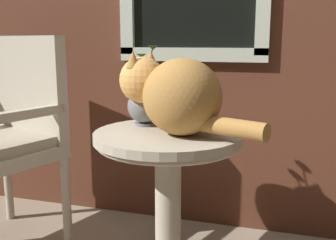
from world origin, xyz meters
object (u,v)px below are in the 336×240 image
wicker_chair (0,131)px  cat (175,94)px  pewter_vase_with_ivy (144,102)px  wicker_side_table (168,178)px

wicker_chair → cat: (0.88, -0.05, 0.22)m
cat → pewter_vase_with_ivy: pewter_vase_with_ivy is taller
wicker_chair → pewter_vase_with_ivy: wicker_chair is taller
wicker_side_table → wicker_chair: size_ratio=0.62×
wicker_side_table → cat: (0.03, -0.01, 0.35)m
wicker_side_table → pewter_vase_with_ivy: size_ratio=1.86×
wicker_chair → pewter_vase_with_ivy: bearing=5.3°
wicker_chair → cat: size_ratio=1.61×
pewter_vase_with_ivy → wicker_chair: bearing=-174.7°
wicker_side_table → cat: cat is taller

